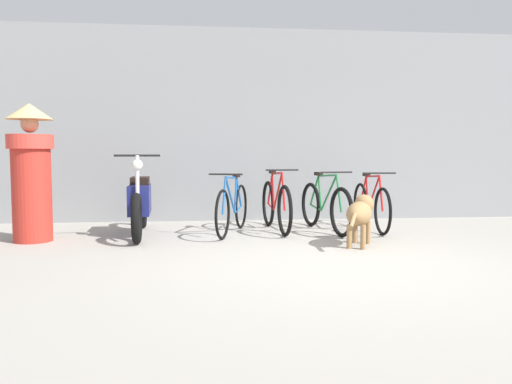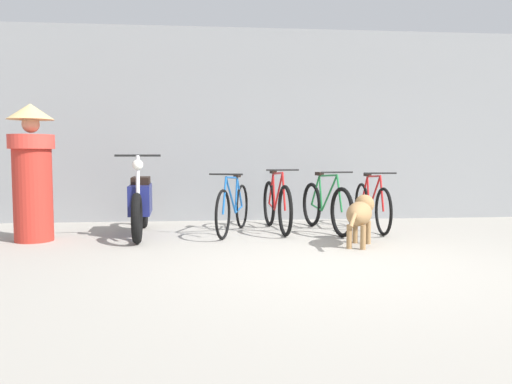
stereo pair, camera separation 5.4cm
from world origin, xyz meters
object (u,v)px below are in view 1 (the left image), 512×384
Objects in this scene: bicycle_0 at (233,208)px; person_in_robes at (31,169)px; bicycle_1 at (276,205)px; bicycle_2 at (325,207)px; motorcycle at (140,203)px; stray_dog at (360,213)px; bicycle_3 at (371,206)px.

bicycle_0 is 0.93× the size of person_in_robes.
bicycle_2 is at bearing 74.73° from bicycle_1.
motorcycle is 1.94× the size of stray_dog.
bicycle_2 is 3.98m from person_in_robes.
bicycle_2 is at bearing 88.40° from motorcycle.
bicycle_2 is at bearing 141.94° from person_in_robes.
motorcycle is at bearing -85.53° from bicycle_3.
bicycle_0 reaches higher than stray_dog.
person_in_robes is at bearing -78.95° from motorcycle.
stray_dog is at bearing -23.04° from bicycle_3.
bicycle_1 reaches higher than stray_dog.
bicycle_0 is 1.28m from motorcycle.
bicycle_3 is 0.84× the size of motorcycle.
bicycle_2 is at bearing -81.85° from bicycle_3.
motorcycle is (-2.61, -0.10, 0.09)m from bicycle_2.
bicycle_0 is at bearing -78.45° from bicycle_1.
bicycle_2 is 1.00× the size of person_in_robes.
bicycle_3 is (2.05, 0.16, -0.00)m from bicycle_0.
bicycle_1 is at bearing -90.27° from bicycle_3.
person_in_robes is (-1.30, -0.35, 0.47)m from motorcycle.
person_in_robes is at bearing -93.49° from bicycle_2.
bicycle_2 reaches higher than stray_dog.
person_in_robes is at bearing 107.12° from stray_dog.
motorcycle is 1.43m from person_in_robes.
motorcycle is (-3.32, -0.19, 0.09)m from bicycle_3.
stray_dog is (-0.55, -1.22, 0.04)m from bicycle_3.
stray_dog is at bearing 29.22° from bicycle_1.
stray_dog is (0.86, -1.25, 0.03)m from bicycle_1.
bicycle_2 is 0.72m from bicycle_3.
stray_dog is (2.77, -1.03, -0.05)m from motorcycle.
motorcycle is at bearing -88.55° from bicycle_1.
bicycle_0 is 0.94× the size of bicycle_2.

